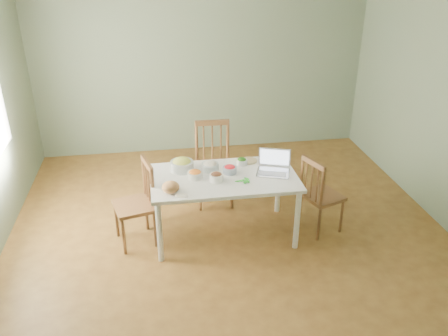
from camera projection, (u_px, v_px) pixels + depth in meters
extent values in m
cube|color=brown|center=(229.00, 233.00, 5.33)|extent=(5.00, 5.00, 0.00)
cube|color=slate|center=(202.00, 65.00, 6.95)|extent=(5.00, 0.00, 2.70)
cube|color=slate|center=(308.00, 284.00, 2.52)|extent=(5.00, 0.00, 2.70)
ellipsoid|color=#A57C4B|center=(171.00, 187.00, 4.66)|extent=(0.22, 0.22, 0.12)
cube|color=white|center=(181.00, 195.00, 4.59)|extent=(0.12, 0.08, 0.03)
cylinder|color=tan|center=(249.00, 161.00, 5.33)|extent=(0.23, 0.23, 0.02)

